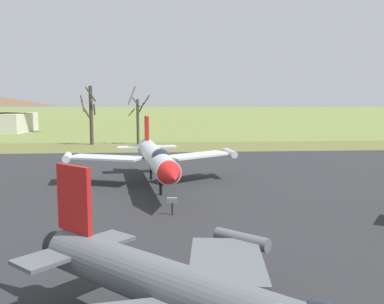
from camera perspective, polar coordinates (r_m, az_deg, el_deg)
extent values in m
cube|color=#28282B|center=(25.38, 3.40, -8.11)|extent=(100.43, 57.17, 0.05)
cube|color=brown|center=(59.31, -1.11, 0.68)|extent=(160.43, 12.00, 0.06)
cylinder|color=#565B60|center=(11.10, 1.63, -18.60)|extent=(9.07, 8.79, 1.31)
cylinder|color=black|center=(15.20, -16.68, -11.67)|extent=(1.15, 1.16, 0.91)
cube|color=#565B60|center=(13.72, 4.53, -13.90)|extent=(2.67, 4.15, 0.12)
cylinder|color=#565B60|center=(15.64, 6.47, -11.24)|extent=(1.85, 1.80, 0.49)
cube|color=red|center=(14.10, -15.11, -5.90)|extent=(1.22, 1.18, 2.09)
cube|color=#565B60|center=(13.91, -18.50, -13.09)|extent=(2.04, 2.05, 0.12)
cube|color=#565B60|center=(15.11, -11.29, -11.22)|extent=(2.04, 2.05, 0.12)
cylinder|color=silver|center=(32.72, -4.80, -0.73)|extent=(3.26, 13.57, 1.56)
cone|color=red|center=(24.99, -2.61, -3.16)|extent=(1.71, 2.48, 1.43)
cylinder|color=black|center=(39.67, -6.03, 0.64)|extent=(1.19, 0.99, 1.09)
ellipsoid|color=#19232D|center=(29.73, -4.11, -0.69)|extent=(1.25, 2.36, 1.18)
cube|color=silver|center=(34.10, -11.22, -0.72)|extent=(6.16, 4.12, 0.15)
cube|color=silver|center=(34.92, 0.83, -0.40)|extent=(5.98, 5.15, 0.15)
cylinder|color=silver|center=(34.95, -15.93, -0.67)|extent=(0.89, 2.54, 0.58)
cylinder|color=silver|center=(36.36, 4.98, -0.13)|extent=(0.89, 2.54, 0.58)
cube|color=red|center=(38.49, -5.91, 3.14)|extent=(0.45, 2.05, 2.06)
cube|color=silver|center=(38.51, -8.02, 0.58)|extent=(2.43, 1.73, 0.15)
cube|color=silver|center=(38.80, -3.76, 0.69)|extent=(2.43, 1.73, 0.15)
cylinder|color=black|center=(30.07, -4.09, -4.33)|extent=(0.21, 0.21, 1.45)
cylinder|color=black|center=(35.86, -5.35, -2.48)|extent=(0.21, 0.21, 1.45)
cylinder|color=black|center=(25.08, -2.59, -7.49)|extent=(0.08, 0.08, 0.72)
cube|color=white|center=(24.95, -2.60, -6.30)|extent=(0.56, 0.29, 0.38)
cylinder|color=#42382D|center=(63.10, -12.98, 4.63)|extent=(0.50, 0.50, 8.28)
cylinder|color=#42382D|center=(62.74, -13.51, 4.94)|extent=(1.19, 1.33, 1.34)
cylinder|color=#42382D|center=(62.42, -13.04, 7.32)|extent=(1.47, 0.47, 2.05)
cylinder|color=#42382D|center=(63.03, -12.58, 5.42)|extent=(0.25, 1.10, 1.56)
cylinder|color=#42382D|center=(62.84, -14.06, 6.17)|extent=(1.05, 2.39, 2.35)
cylinder|color=#42382D|center=(62.37, -7.05, 3.87)|extent=(0.39, 0.39, 6.40)
cylinder|color=#42382D|center=(62.64, -5.94, 6.78)|extent=(0.99, 2.59, 1.37)
cylinder|color=#42382D|center=(62.78, -7.83, 7.33)|extent=(1.14, 1.82, 2.62)
cylinder|color=#42382D|center=(62.75, -6.70, 5.59)|extent=(1.20, 1.05, 1.83)
cylinder|color=#42382D|center=(62.71, -7.81, 5.20)|extent=(0.93, 1.78, 1.10)
cylinder|color=#42382D|center=(61.78, -7.29, 6.44)|extent=(1.21, 0.59, 1.41)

